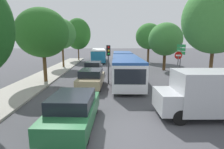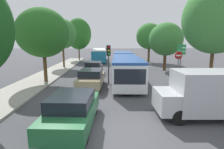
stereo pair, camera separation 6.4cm
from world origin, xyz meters
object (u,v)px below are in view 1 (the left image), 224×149
city_bus_rear (98,54)px  white_van (213,93)px  articulated_bus (124,64)px  tree_right_mid (165,40)px  queued_car_green (73,110)px  tree_left_far (62,35)px  tree_right_near (216,19)px  direction_sign_post (181,53)px  tree_right_far (149,36)px  queued_car_graphite (93,68)px  tree_left_mid (43,34)px  queued_car_tan (91,78)px  no_entry_sign (178,62)px  traffic_light (108,56)px  tree_left_distant (78,34)px

city_bus_rear → white_van: 26.81m
articulated_bus → tree_right_mid: (5.69, 3.74, 2.56)m
articulated_bus → queued_car_green: 12.16m
tree_left_far → tree_right_mid: (13.85, -2.77, -0.78)m
tree_right_near → white_van: bearing=-119.7°
white_van → direction_sign_post: 9.46m
tree_right_far → queued_car_graphite: bearing=-127.5°
queued_car_graphite → tree_right_near: tree_right_near is taller
queued_car_graphite → tree_left_far: 8.26m
tree_left_mid → queued_car_tan: bearing=-23.5°
queued_car_tan → tree_left_far: (-4.97, 11.43, 3.93)m
articulated_bus → queued_car_tan: 5.88m
articulated_bus → queued_car_tan: size_ratio=3.59×
no_entry_sign → tree_right_far: size_ratio=0.40×
articulated_bus → direction_sign_post: (5.43, -1.79, 1.22)m
queued_car_graphite → queued_car_green: bearing=-176.1°
queued_car_green → white_van: size_ratio=0.87×
city_bus_rear → white_van: (6.62, -25.97, -0.12)m
queued_car_green → tree_right_mid: 18.17m
queued_car_graphite → tree_left_mid: 6.76m
queued_car_green → tree_left_far: 19.19m
white_van → city_bus_rear: bearing=-74.3°
tree_left_far → tree_right_near: size_ratio=0.88×
city_bus_rear → queued_car_graphite: (-0.01, -14.06, -0.62)m
tree_left_mid → tree_left_far: tree_left_far is taller
city_bus_rear → traffic_light: size_ratio=3.24×
traffic_light → white_van: bearing=24.0°
queued_car_graphite → no_entry_sign: no_entry_sign is taller
traffic_light → tree_left_mid: bearing=-107.7°
articulated_bus → no_entry_sign: (4.63, -3.16, 0.52)m
white_van → tree_left_distant: 29.35m
no_entry_sign → tree_left_distant: 23.04m
direction_sign_post → queued_car_tan: bearing=11.0°
white_van → tree_right_mid: bearing=-98.3°
queued_car_tan → tree_left_distant: tree_left_distant is taller
tree_right_near → tree_right_far: bearing=90.4°
white_van → tree_right_far: bearing=-94.8°
traffic_light → queued_car_green: bearing=-22.6°
white_van → tree_left_distant: bearing=-67.2°
queued_car_green → queued_car_graphite: bearing=3.9°
queued_car_green → traffic_light: bearing=-8.0°
traffic_light → direction_sign_post: bearing=94.3°
traffic_light → tree_left_far: 12.29m
queued_car_tan → city_bus_rear: bearing=4.5°
city_bus_rear → traffic_light: (1.66, -18.82, 1.14)m
tree_left_mid → no_entry_sign: bearing=-0.5°
tree_left_far → direction_sign_post: bearing=-31.5°
queued_car_graphite → tree_left_distant: bearing=18.5°
no_entry_sign → tree_left_mid: (-12.09, 0.11, 2.46)m
tree_right_far → tree_left_far: bearing=-154.9°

